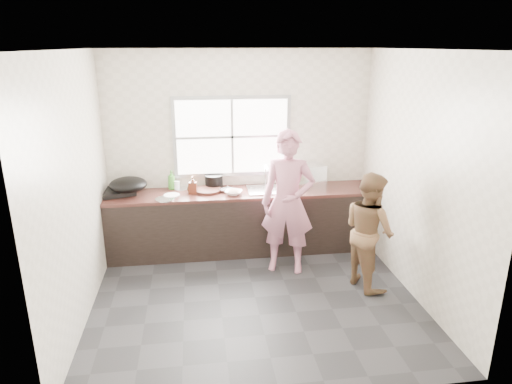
{
  "coord_description": "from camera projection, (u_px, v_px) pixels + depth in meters",
  "views": [
    {
      "loc": [
        -0.61,
        -4.53,
        2.75
      ],
      "look_at": [
        0.1,
        0.65,
        1.05
      ],
      "focal_mm": 32.0,
      "sensor_mm": 36.0,
      "label": 1
    }
  ],
  "objects": [
    {
      "name": "person_side",
      "position": [
        369.0,
        230.0,
        5.28
      ],
      "size": [
        0.68,
        0.79,
        1.39
      ],
      "primitive_type": "imported",
      "rotation": [
        0.0,
        0.0,
        1.84
      ],
      "color": "brown",
      "rests_on": "floor"
    },
    {
      "name": "pot_lid_left",
      "position": [
        165.0,
        199.0,
        5.81
      ],
      "size": [
        0.3,
        0.3,
        0.01
      ],
      "primitive_type": "cylinder",
      "rotation": [
        0.0,
        0.0,
        -0.27
      ],
      "color": "silver",
      "rests_on": "countertop"
    },
    {
      "name": "window_frame",
      "position": [
        232.0,
        137.0,
        6.2
      ],
      "size": [
        1.6,
        0.05,
        1.1
      ],
      "primitive_type": "cube",
      "color": "#9EA0A5",
      "rests_on": "wall_back"
    },
    {
      "name": "woman",
      "position": [
        288.0,
        207.0,
        5.61
      ],
      "size": [
        0.7,
        0.57,
        1.68
      ],
      "primitive_type": "imported",
      "rotation": [
        0.0,
        0.0,
        -0.3
      ],
      "color": "#C67790",
      "rests_on": "floor"
    },
    {
      "name": "wall_front",
      "position": [
        285.0,
        249.0,
        3.26
      ],
      "size": [
        3.6,
        0.01,
        2.7
      ],
      "primitive_type": "cube",
      "color": "beige",
      "rests_on": "ground"
    },
    {
      "name": "burner",
      "position": [
        117.0,
        191.0,
        6.03
      ],
      "size": [
        0.53,
        0.53,
        0.06
      ],
      "primitive_type": "cube",
      "rotation": [
        0.0,
        0.0,
        0.32
      ],
      "color": "black",
      "rests_on": "countertop"
    },
    {
      "name": "bowl_held",
      "position": [
        293.0,
        192.0,
        6.02
      ],
      "size": [
        0.23,
        0.23,
        0.06
      ],
      "primitive_type": "imported",
      "rotation": [
        0.0,
        0.0,
        0.29
      ],
      "color": "white",
      "rests_on": "countertop"
    },
    {
      "name": "plate_food",
      "position": [
        172.0,
        195.0,
        5.95
      ],
      "size": [
        0.27,
        0.27,
        0.02
      ],
      "primitive_type": "cylinder",
      "rotation": [
        0.0,
        0.0,
        -0.4
      ],
      "color": "white",
      "rests_on": "countertop"
    },
    {
      "name": "cleaver",
      "position": [
        225.0,
        189.0,
        6.11
      ],
      "size": [
        0.2,
        0.19,
        0.01
      ],
      "primitive_type": "cube",
      "rotation": [
        0.0,
        0.0,
        0.68
      ],
      "color": "silver",
      "rests_on": "cutting_board"
    },
    {
      "name": "ceiling",
      "position": [
        255.0,
        49.0,
        4.36
      ],
      "size": [
        3.6,
        3.2,
        0.01
      ],
      "primitive_type": "cube",
      "color": "silver",
      "rests_on": "wall_back"
    },
    {
      "name": "sink",
      "position": [
        268.0,
        190.0,
        6.19
      ],
      "size": [
        0.55,
        0.45,
        0.02
      ],
      "primitive_type": "cube",
      "color": "silver",
      "rests_on": "countertop"
    },
    {
      "name": "pot_lid_right",
      "position": [
        182.0,
        188.0,
        6.25
      ],
      "size": [
        0.28,
        0.28,
        0.01
      ],
      "primitive_type": "cylinder",
      "rotation": [
        0.0,
        0.0,
        -0.19
      ],
      "color": "silver",
      "rests_on": "countertop"
    },
    {
      "name": "countertop",
      "position": [
        242.0,
        193.0,
        6.15
      ],
      "size": [
        3.6,
        0.64,
        0.04
      ],
      "primitive_type": "cube",
      "color": "#3C1E18",
      "rests_on": "cabinet"
    },
    {
      "name": "black_pot",
      "position": [
        214.0,
        181.0,
        6.29
      ],
      "size": [
        0.29,
        0.29,
        0.17
      ],
      "primitive_type": "cylinder",
      "rotation": [
        0.0,
        0.0,
        -0.25
      ],
      "color": "black",
      "rests_on": "countertop"
    },
    {
      "name": "cabinet",
      "position": [
        243.0,
        222.0,
        6.28
      ],
      "size": [
        3.6,
        0.62,
        0.82
      ],
      "primitive_type": "cube",
      "color": "black",
      "rests_on": "floor"
    },
    {
      "name": "faucet",
      "position": [
        266.0,
        176.0,
        6.33
      ],
      "size": [
        0.02,
        0.02,
        0.3
      ],
      "primitive_type": "cylinder",
      "color": "silver",
      "rests_on": "countertop"
    },
    {
      "name": "cutting_board",
      "position": [
        208.0,
        190.0,
        6.12
      ],
      "size": [
        0.45,
        0.45,
        0.04
      ],
      "primitive_type": "cylinder",
      "rotation": [
        0.0,
        0.0,
        -0.26
      ],
      "color": "#341914",
      "rests_on": "countertop"
    },
    {
      "name": "bottle_brown_tall",
      "position": [
        193.0,
        186.0,
        6.02
      ],
      "size": [
        0.11,
        0.11,
        0.22
      ],
      "primitive_type": "imported",
      "rotation": [
        0.0,
        0.0,
        -0.14
      ],
      "color": "#4F2113",
      "rests_on": "countertop"
    },
    {
      "name": "wall_back",
      "position": [
        239.0,
        151.0,
        6.29
      ],
      "size": [
        3.6,
        0.01,
        2.7
      ],
      "primitive_type": "cube",
      "color": "beige",
      "rests_on": "ground"
    },
    {
      "name": "dish_rack",
      "position": [
        309.0,
        176.0,
        6.3
      ],
      "size": [
        0.46,
        0.36,
        0.31
      ],
      "primitive_type": "cube",
      "rotation": [
        0.0,
        0.0,
        0.19
      ],
      "color": "white",
      "rests_on": "countertop"
    },
    {
      "name": "floor",
      "position": [
        255.0,
        298.0,
        5.19
      ],
      "size": [
        3.6,
        3.2,
        0.01
      ],
      "primitive_type": "cube",
      "color": "#272729",
      "rests_on": "ground"
    },
    {
      "name": "bottle_brown_short",
      "position": [
        192.0,
        187.0,
        6.06
      ],
      "size": [
        0.15,
        0.15,
        0.15
      ],
      "primitive_type": "imported",
      "rotation": [
        0.0,
        0.0,
        -0.31
      ],
      "color": "#3D260F",
      "rests_on": "countertop"
    },
    {
      "name": "wall_left",
      "position": [
        76.0,
        191.0,
        4.54
      ],
      "size": [
        0.01,
        3.2,
        2.7
      ],
      "primitive_type": "cube",
      "color": "beige",
      "rests_on": "ground"
    },
    {
      "name": "wall_right",
      "position": [
        417.0,
        178.0,
        5.01
      ],
      "size": [
        0.01,
        3.2,
        2.7
      ],
      "primitive_type": "cube",
      "color": "silver",
      "rests_on": "ground"
    },
    {
      "name": "bottle_green",
      "position": [
        171.0,
        180.0,
        6.2
      ],
      "size": [
        0.13,
        0.13,
        0.26
      ],
      "primitive_type": "imported",
      "rotation": [
        0.0,
        0.0,
        0.38
      ],
      "color": "#3E902F",
      "rests_on": "countertop"
    },
    {
      "name": "window_glazing",
      "position": [
        232.0,
        137.0,
        6.18
      ],
      "size": [
        1.5,
        0.01,
        1.0
      ],
      "primitive_type": "cube",
      "color": "white",
      "rests_on": "window_frame"
    },
    {
      "name": "bowl_crabs",
      "position": [
        305.0,
        186.0,
        6.29
      ],
      "size": [
        0.23,
        0.23,
        0.06
      ],
      "primitive_type": "imported",
      "rotation": [
        0.0,
        0.0,
        -0.37
      ],
      "color": "white",
      "rests_on": "countertop"
    },
    {
      "name": "bowl_mince",
      "position": [
        234.0,
        193.0,
        6.0
      ],
      "size": [
        0.29,
        0.29,
        0.06
      ],
      "primitive_type": "imported",
      "rotation": [
        0.0,
        0.0,
        -0.37
      ],
      "color": "white",
      "rests_on": "countertop"
    },
    {
      "name": "wok",
      "position": [
        128.0,
        185.0,
        5.91
      ],
      "size": [
        0.59,
        0.59,
        0.18
      ],
      "primitive_type": "ellipsoid",
      "rotation": [
        0.0,
        0.0,
        0.25
      ],
      "color": "black",
      "rests_on": "burner"
    },
    {
      "name": "glass_jar",
      "position": [
        177.0,
        185.0,
        6.22
      ],
      "size": [
        0.09,
        0.09,
        0.11
      ],
      "primitive_type": "cylinder",
      "rotation": [
        0.0,
        0.0,
        0.24
      ],
      "color": "white",
      "rests_on": "countertop"
    }
  ]
}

